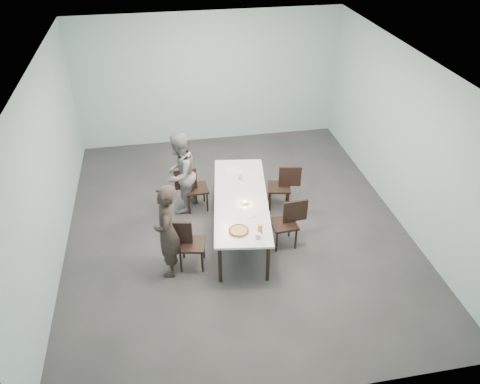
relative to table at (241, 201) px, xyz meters
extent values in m
plane|color=#333335|center=(-0.05, 0.22, -0.69)|extent=(7.00, 7.00, 0.00)
cube|color=#A5CBD0|center=(-0.05, 3.72, 0.81)|extent=(6.00, 0.02, 3.00)
cube|color=#A5CBD0|center=(-0.05, -3.28, 0.81)|extent=(6.00, 0.02, 3.00)
cube|color=#A5CBD0|center=(-3.05, 0.22, 0.81)|extent=(0.02, 7.00, 3.00)
cube|color=#A5CBD0|center=(2.95, 0.22, 0.81)|extent=(0.02, 7.00, 3.00)
cube|color=white|center=(-0.05, 0.22, 2.31)|extent=(6.00, 7.00, 0.02)
cube|color=white|center=(0.00, 0.00, 0.04)|extent=(1.26, 2.70, 0.04)
cylinder|color=black|center=(-0.54, -1.15, -0.34)|extent=(0.06, 0.06, 0.71)
cylinder|color=black|center=(-0.19, 1.26, -0.34)|extent=(0.06, 0.06, 0.71)
cylinder|color=black|center=(0.19, -1.26, -0.34)|extent=(0.06, 0.06, 0.71)
cylinder|color=black|center=(0.54, 1.15, -0.34)|extent=(0.06, 0.06, 0.71)
cube|color=black|center=(-0.93, -0.69, -0.26)|extent=(0.49, 0.49, 0.04)
cube|color=black|center=(-1.11, -0.65, -0.02)|extent=(0.42, 0.12, 0.40)
cylinder|color=black|center=(-1.13, -0.82, -0.49)|extent=(0.04, 0.04, 0.41)
cylinder|color=black|center=(-1.06, -0.49, -0.49)|extent=(0.04, 0.04, 0.41)
cylinder|color=black|center=(-0.79, -0.89, -0.49)|extent=(0.04, 0.04, 0.41)
cylinder|color=black|center=(-0.73, -0.55, -0.49)|extent=(0.04, 0.04, 0.41)
cube|color=black|center=(-0.69, 0.91, -0.26)|extent=(0.45, 0.45, 0.04)
cube|color=black|center=(-0.88, 0.89, -0.02)|extent=(0.42, 0.07, 0.40)
cylinder|color=black|center=(-0.85, 0.72, -0.49)|extent=(0.04, 0.04, 0.41)
cylinder|color=black|center=(-0.87, 1.06, -0.49)|extent=(0.04, 0.04, 0.41)
cylinder|color=black|center=(-0.51, 0.75, -0.49)|extent=(0.04, 0.04, 0.41)
cylinder|color=black|center=(-0.53, 1.09, -0.49)|extent=(0.04, 0.04, 0.41)
cube|color=black|center=(0.66, -0.45, -0.26)|extent=(0.45, 0.45, 0.04)
cube|color=black|center=(0.85, -0.43, -0.02)|extent=(0.42, 0.07, 0.40)
cylinder|color=black|center=(0.82, -0.26, -0.49)|extent=(0.04, 0.04, 0.41)
cylinder|color=black|center=(0.84, -0.60, -0.49)|extent=(0.04, 0.04, 0.41)
cylinder|color=black|center=(0.48, -0.29, -0.49)|extent=(0.04, 0.04, 0.41)
cylinder|color=black|center=(0.50, -0.63, -0.49)|extent=(0.04, 0.04, 0.41)
cube|color=black|center=(0.86, 0.67, -0.26)|extent=(0.50, 0.50, 0.04)
cube|color=black|center=(1.05, 0.63, -0.02)|extent=(0.42, 0.12, 0.40)
cylinder|color=black|center=(1.07, 0.80, -0.49)|extent=(0.04, 0.04, 0.41)
cylinder|color=black|center=(1.00, 0.47, -0.49)|extent=(0.04, 0.04, 0.41)
cylinder|color=black|center=(0.73, 0.87, -0.49)|extent=(0.04, 0.04, 0.41)
cylinder|color=black|center=(0.66, 0.54, -0.49)|extent=(0.04, 0.04, 0.41)
imported|color=black|center=(-1.29, -0.76, 0.11)|extent=(0.44, 0.62, 1.61)
imported|color=gray|center=(-0.97, 0.91, 0.10)|extent=(0.92, 0.97, 1.58)
cylinder|color=white|center=(-0.20, -0.90, 0.06)|extent=(0.34, 0.34, 0.01)
cylinder|color=#EBD286|center=(-0.20, -0.90, 0.08)|extent=(0.30, 0.30, 0.01)
torus|color=brown|center=(-0.20, -0.90, 0.08)|extent=(0.32, 0.32, 0.03)
cylinder|color=white|center=(0.06, -0.51, 0.06)|extent=(0.18, 0.18, 0.01)
cylinder|color=gold|center=(0.12, -0.98, 0.13)|extent=(0.08, 0.08, 0.15)
cylinder|color=silver|center=(0.06, -1.11, 0.10)|extent=(0.08, 0.08, 0.09)
cylinder|color=silver|center=(0.04, -0.19, 0.07)|extent=(0.06, 0.06, 0.03)
cylinder|color=orange|center=(0.04, -0.19, 0.10)|extent=(0.04, 0.04, 0.01)
cylinder|color=gold|center=(0.10, 0.58, 0.10)|extent=(0.07, 0.07, 0.08)
cube|color=silver|center=(0.04, 0.92, 0.06)|extent=(0.33, 0.26, 0.01)
camera|label=1|loc=(-1.20, -6.46, 4.61)|focal=35.00mm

